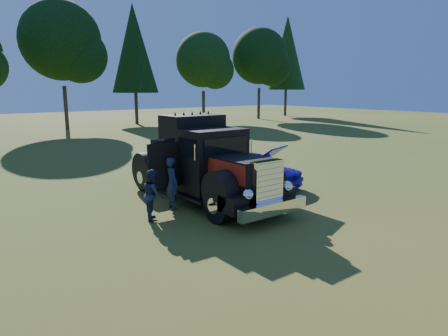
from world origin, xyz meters
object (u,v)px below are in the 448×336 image
Objects in this scene: spectator_near at (172,183)px; diamond_t_truck at (206,166)px; spectator_far at (153,194)px; hotrod_coupe at (251,169)px.

diamond_t_truck is at bearing -84.13° from spectator_near.
diamond_t_truck reaches higher than spectator_near.
diamond_t_truck is at bearing -51.84° from spectator_far.
hotrod_coupe reaches higher than spectator_near.
hotrod_coupe is at bearing -74.34° from spectator_near.
diamond_t_truck reaches higher than hotrod_coupe.
spectator_near is at bearing -169.29° from hotrod_coupe.
spectator_near reaches higher than spectator_far.
spectator_near is (-1.39, -0.02, -0.41)m from diamond_t_truck.
diamond_t_truck is 4.62× the size of spectator_far.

